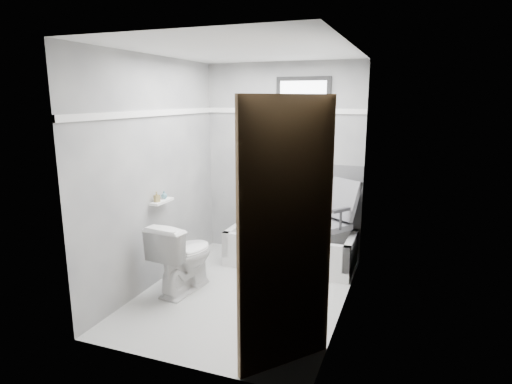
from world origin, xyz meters
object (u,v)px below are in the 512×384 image
at_px(bathtub, 291,248).
at_px(soap_bottle_b, 164,195).
at_px(office_chair, 326,220).
at_px(soap_bottle_a, 157,197).
at_px(toilet, 184,256).
at_px(door, 311,256).

height_order(bathtub, soap_bottle_b, soap_bottle_b).
distance_m(office_chair, soap_bottle_a, 1.93).
bearing_deg(toilet, door, 151.32).
bearing_deg(soap_bottle_a, office_chair, 34.26).
bearing_deg(door, soap_bottle_a, 148.17).
relative_size(office_chair, door, 0.47).
bearing_deg(toilet, soap_bottle_b, -23.04).
relative_size(toilet, soap_bottle_a, 6.53).
bearing_deg(soap_bottle_a, bathtub, 41.03).
bearing_deg(soap_bottle_b, office_chair, 30.62).
distance_m(door, soap_bottle_b, 2.34).
relative_size(office_chair, toilet, 1.24).
bearing_deg(door, office_chair, 98.84).
xyz_separation_m(bathtub, soap_bottle_b, (-1.17, -0.88, 0.75)).
relative_size(office_chair, soap_bottle_b, 11.23).
height_order(bathtub, door, door).
relative_size(bathtub, soap_bottle_b, 17.95).
distance_m(toilet, door, 2.07).
relative_size(door, soap_bottle_b, 23.93).
relative_size(office_chair, soap_bottle_a, 8.10).
bearing_deg(bathtub, office_chair, 7.15).
bearing_deg(soap_bottle_b, bathtub, 36.89).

